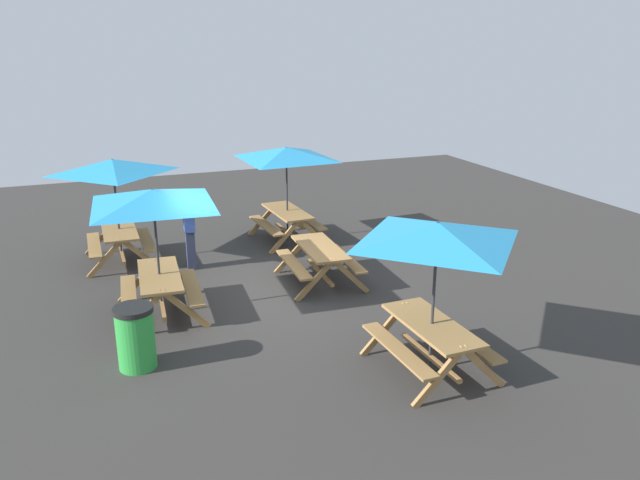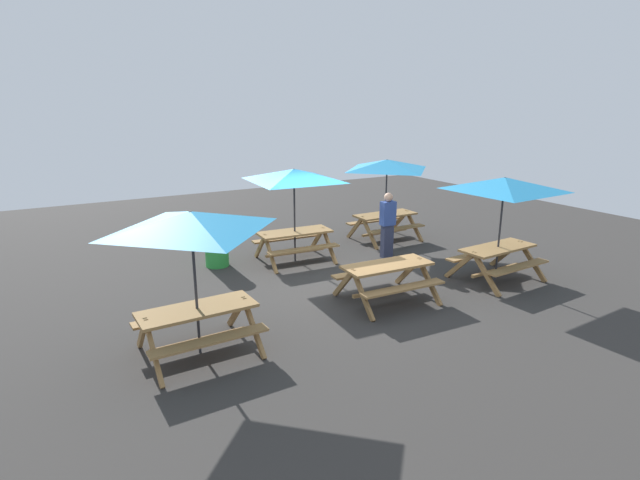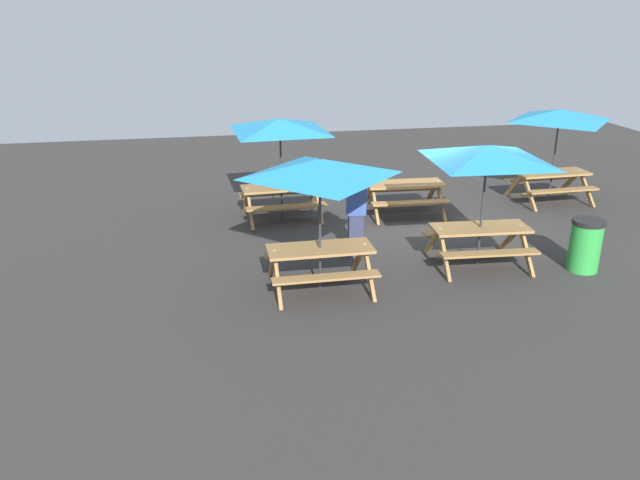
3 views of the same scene
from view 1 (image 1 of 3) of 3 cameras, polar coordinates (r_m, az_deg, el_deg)
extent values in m
plane|color=#33302D|center=(12.00, -7.08, -5.37)|extent=(24.00, 24.00, 0.00)
cube|color=olive|center=(11.37, -14.47, -3.15)|extent=(1.84, 0.82, 0.05)
cube|color=olive|center=(11.51, -11.63, -4.23)|extent=(1.81, 0.38, 0.04)
cube|color=olive|center=(11.47, -17.11, -4.75)|extent=(1.81, 0.38, 0.04)
cube|color=olive|center=(10.81, -12.13, -6.22)|extent=(0.11, 0.80, 0.81)
cube|color=olive|center=(10.78, -16.01, -6.60)|extent=(0.11, 0.80, 0.81)
cube|color=olive|center=(12.25, -12.86, -3.34)|extent=(0.11, 0.80, 0.81)
cube|color=olive|center=(12.23, -16.27, -3.66)|extent=(0.11, 0.80, 0.81)
cube|color=olive|center=(11.56, -14.27, -5.55)|extent=(1.56, 0.17, 0.06)
cylinder|color=#2D2D33|center=(11.23, -14.63, -1.19)|extent=(0.04, 0.04, 2.30)
pyramid|color=#268CC6|center=(10.96, -15.05, 3.81)|extent=(2.82, 2.82, 0.28)
cube|color=olive|center=(14.31, -17.89, 0.90)|extent=(1.80, 0.71, 0.05)
cube|color=olive|center=(14.42, -15.61, 0.03)|extent=(1.80, 0.27, 0.04)
cube|color=olive|center=(14.38, -19.95, -0.45)|extent=(1.80, 0.27, 0.04)
cube|color=olive|center=(13.69, -16.01, -1.31)|extent=(0.06, 0.80, 0.81)
cube|color=olive|center=(13.67, -19.05, -1.64)|extent=(0.06, 0.80, 0.81)
cube|color=olive|center=(15.18, -16.58, 0.52)|extent=(0.06, 0.80, 0.81)
cube|color=olive|center=(15.15, -19.32, 0.21)|extent=(0.06, 0.80, 0.81)
cube|color=olive|center=(14.46, -17.69, -1.07)|extent=(1.56, 0.08, 0.06)
cylinder|color=#2D2D33|center=(14.20, -18.04, 2.48)|extent=(0.04, 0.04, 2.30)
pyramid|color=#268CC6|center=(13.98, -18.44, 6.47)|extent=(2.01, 2.01, 0.28)
cube|color=olive|center=(12.45, 0.00, -0.70)|extent=(1.83, 0.79, 0.05)
cube|color=olive|center=(12.72, 2.35, -1.69)|extent=(1.81, 0.35, 0.04)
cube|color=olive|center=(12.40, -2.42, -2.22)|extent=(1.81, 0.35, 0.04)
cube|color=olive|center=(12.00, 2.83, -3.33)|extent=(0.10, 0.80, 0.81)
cube|color=olive|center=(11.78, -0.50, -3.74)|extent=(0.10, 0.80, 0.81)
cube|color=olive|center=(13.38, 0.44, -1.03)|extent=(0.10, 0.80, 0.81)
cube|color=olive|center=(13.18, -2.57, -1.35)|extent=(0.10, 0.80, 0.81)
cube|color=olive|center=(12.63, 0.00, -2.94)|extent=(1.56, 0.15, 0.06)
cube|color=olive|center=(15.11, -3.01, 2.64)|extent=(1.83, 0.79, 0.05)
cube|color=olive|center=(15.38, -1.08, 1.82)|extent=(1.81, 0.35, 0.04)
cube|color=olive|center=(15.01, -4.95, 1.34)|extent=(1.81, 0.35, 0.04)
cube|color=olive|center=(14.65, -0.55, 0.66)|extent=(0.10, 0.80, 0.81)
cube|color=olive|center=(14.39, -3.22, 0.31)|extent=(0.10, 0.80, 0.81)
cube|color=olive|center=(16.03, -2.78, 2.17)|extent=(0.10, 0.80, 0.81)
cube|color=olive|center=(15.79, -5.25, 1.87)|extent=(0.10, 0.80, 0.81)
cube|color=olive|center=(15.25, -2.98, 0.75)|extent=(1.56, 0.15, 0.06)
cylinder|color=#2D2D33|center=(15.00, -3.04, 4.15)|extent=(0.04, 0.04, 2.30)
pyramid|color=#268CC6|center=(14.80, -3.10, 7.95)|extent=(2.82, 2.82, 0.28)
cube|color=olive|center=(9.32, 10.19, -7.64)|extent=(1.82, 0.75, 0.05)
cube|color=olive|center=(9.73, 12.86, -8.56)|extent=(1.81, 0.31, 0.04)
cube|color=olive|center=(9.19, 7.15, -9.90)|extent=(1.81, 0.31, 0.04)
cube|color=olive|center=(9.12, 14.70, -11.18)|extent=(0.08, 0.80, 0.81)
cube|color=olive|center=(8.74, 10.78, -12.26)|extent=(0.08, 0.80, 0.81)
cube|color=olive|center=(10.25, 9.46, -7.43)|extent=(0.08, 0.80, 0.81)
cube|color=olive|center=(9.91, 5.83, -8.19)|extent=(0.08, 0.80, 0.81)
cube|color=olive|center=(9.56, 10.02, -10.45)|extent=(1.56, 0.11, 0.06)
cylinder|color=#2D2D33|center=(9.15, 10.33, -5.32)|extent=(0.04, 0.04, 2.30)
pyramid|color=#268CC6|center=(8.81, 10.69, 0.73)|extent=(2.05, 2.05, 0.28)
cylinder|color=green|center=(9.78, -16.48, -8.74)|extent=(0.56, 0.56, 0.90)
cylinder|color=black|center=(9.58, -16.74, -6.11)|extent=(0.59, 0.59, 0.08)
cube|color=#2D334C|center=(13.60, -11.73, -0.86)|extent=(0.29, 0.20, 0.85)
cube|color=#334C99|center=(13.39, -11.93, 2.08)|extent=(0.38, 0.25, 0.60)
sphere|color=tan|center=(13.29, -12.04, 3.78)|extent=(0.22, 0.22, 0.22)
camera|label=2|loc=(12.79, 45.39, 8.88)|focal=28.00mm
camera|label=3|loc=(18.07, -52.57, 10.83)|focal=35.00mm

